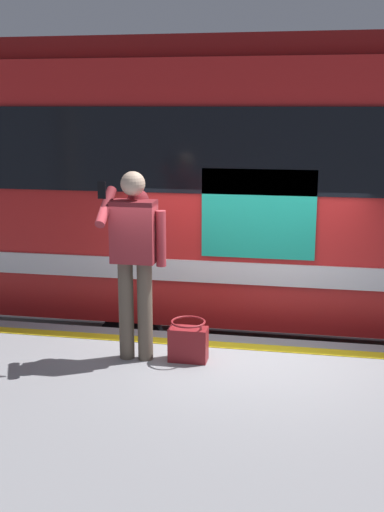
# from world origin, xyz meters

# --- Properties ---
(ground_plane) EXTENTS (23.52, 23.52, 0.00)m
(ground_plane) POSITION_xyz_m (0.00, 0.00, 0.00)
(ground_plane) COLOR #3D3D3F
(platform) EXTENTS (13.02, 3.83, 1.04)m
(platform) POSITION_xyz_m (0.00, 1.92, 0.52)
(platform) COLOR gray
(platform) RESTS_ON ground
(safety_line) EXTENTS (12.76, 0.16, 0.01)m
(safety_line) POSITION_xyz_m (0.00, 0.30, 1.05)
(safety_line) COLOR yellow
(safety_line) RESTS_ON platform
(track_rail_near) EXTENTS (16.93, 0.08, 0.16)m
(track_rail_near) POSITION_xyz_m (0.00, -1.12, 0.08)
(track_rail_near) COLOR slate
(track_rail_near) RESTS_ON ground
(track_rail_far) EXTENTS (16.93, 0.08, 0.16)m
(track_rail_far) POSITION_xyz_m (0.00, -2.56, 0.08)
(track_rail_far) COLOR slate
(track_rail_far) RESTS_ON ground
(passenger) EXTENTS (0.57, 0.55, 1.76)m
(passenger) POSITION_xyz_m (0.89, 0.77, 2.09)
(passenger) COLOR brown
(passenger) RESTS_ON platform
(handbag) EXTENTS (0.36, 0.32, 0.39)m
(handbag) POSITION_xyz_m (0.40, 0.74, 1.22)
(handbag) COLOR maroon
(handbag) RESTS_ON platform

